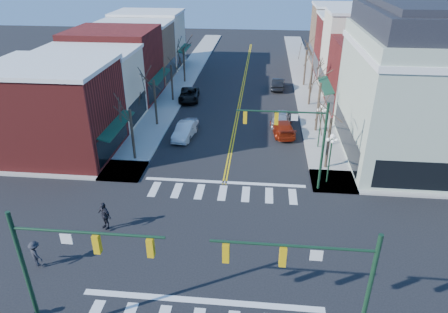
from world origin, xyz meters
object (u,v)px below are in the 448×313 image
(car_left_near, at_px, (186,128))
(pedestrian_dark_a, at_px, (104,215))
(car_right_far, at_px, (278,84))
(pedestrian_dark_b, at_px, (36,254))
(victorian_corner, at_px, (426,84))
(car_right_mid, at_px, (281,117))
(car_right_near, at_px, (283,127))
(lamppost_corner, at_px, (331,150))
(car_left_far, at_px, (189,95))
(lamppost_midblock, at_px, (321,119))
(car_left_mid, at_px, (185,131))

(car_left_near, height_order, pedestrian_dark_a, pedestrian_dark_a)
(car_left_near, bearing_deg, car_right_far, 66.59)
(pedestrian_dark_a, xyz_separation_m, pedestrian_dark_b, (-2.70, -3.87, -0.15))
(victorian_corner, distance_m, car_right_mid, 14.35)
(car_right_near, bearing_deg, pedestrian_dark_b, 46.71)
(car_left_near, height_order, car_right_mid, car_right_mid)
(victorian_corner, distance_m, pedestrian_dark_b, 32.25)
(lamppost_corner, xyz_separation_m, car_right_near, (-3.25, 9.49, -2.23))
(car_left_near, relative_size, car_right_near, 0.88)
(lamppost_corner, bearing_deg, car_right_mid, 105.63)
(car_left_far, xyz_separation_m, car_right_mid, (11.24, -6.91, 0.13))
(car_left_near, relative_size, pedestrian_dark_a, 2.25)
(pedestrian_dark_b, bearing_deg, car_right_near, -92.37)
(pedestrian_dark_b, bearing_deg, victorian_corner, -113.48)
(car_left_far, bearing_deg, lamppost_midblock, -45.79)
(victorian_corner, xyz_separation_m, car_right_near, (-11.55, 3.49, -5.93))
(pedestrian_dark_a, bearing_deg, car_right_near, 84.24)
(victorian_corner, relative_size, lamppost_midblock, 3.29)
(car_left_far, bearing_deg, car_left_mid, -87.34)
(car_left_mid, relative_size, car_right_far, 1.00)
(car_left_far, xyz_separation_m, car_right_far, (11.20, 5.73, 0.03))
(car_right_near, distance_m, car_right_mid, 2.52)
(lamppost_corner, xyz_separation_m, car_left_near, (-13.00, 8.31, -2.21))
(lamppost_corner, height_order, car_left_mid, lamppost_corner)
(car_left_far, distance_m, car_right_mid, 13.20)
(car_right_mid, bearing_deg, lamppost_midblock, 126.16)
(pedestrian_dark_b, bearing_deg, car_left_far, -63.65)
(car_right_far, bearing_deg, car_right_near, 95.80)
(car_left_far, bearing_deg, lamppost_corner, -57.75)
(car_left_far, relative_size, car_right_far, 1.13)
(lamppost_corner, relative_size, pedestrian_dark_a, 2.20)
(victorian_corner, relative_size, car_left_far, 2.79)
(car_right_far, bearing_deg, lamppost_midblock, 105.86)
(car_right_mid, height_order, car_right_far, car_right_mid)
(car_right_mid, distance_m, pedestrian_dark_b, 27.79)
(lamppost_midblock, bearing_deg, car_left_mid, 174.97)
(victorian_corner, xyz_separation_m, pedestrian_dark_a, (-23.80, -13.61, -5.52))
(car_left_near, bearing_deg, pedestrian_dark_b, -97.70)
(lamppost_corner, xyz_separation_m, car_left_far, (-14.60, 18.92, -2.25))
(pedestrian_dark_b, bearing_deg, pedestrian_dark_a, -91.80)
(car_left_near, distance_m, car_right_far, 18.95)
(car_left_mid, bearing_deg, lamppost_corner, -24.21)
(lamppost_midblock, height_order, pedestrian_dark_a, lamppost_midblock)
(car_left_mid, bearing_deg, car_right_near, 16.99)
(lamppost_corner, height_order, car_right_far, lamppost_corner)
(pedestrian_dark_a, bearing_deg, car_right_far, 99.29)
(victorian_corner, xyz_separation_m, car_right_far, (-11.70, 18.65, -5.91))
(lamppost_midblock, bearing_deg, car_right_mid, 121.38)
(car_left_near, height_order, car_right_far, car_left_near)
(car_left_far, height_order, car_right_far, car_right_far)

